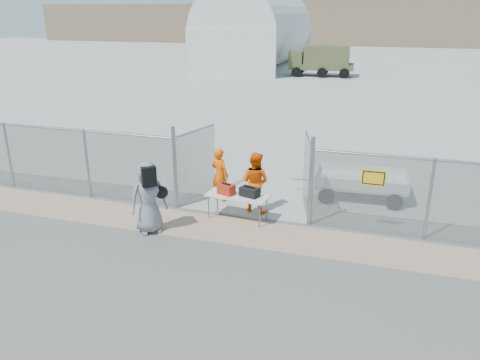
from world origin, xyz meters
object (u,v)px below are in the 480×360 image
(utility_trailer, at_px, (361,184))
(folding_table, at_px, (238,207))
(visitor, at_px, (148,197))
(security_worker_left, at_px, (220,175))
(security_worker_right, at_px, (255,182))

(utility_trailer, bearing_deg, folding_table, -142.86)
(visitor, bearing_deg, utility_trailer, -2.90)
(security_worker_left, relative_size, security_worker_right, 0.94)
(security_worker_right, relative_size, utility_trailer, 0.49)
(folding_table, distance_m, utility_trailer, 4.22)
(security_worker_right, bearing_deg, security_worker_left, -6.50)
(security_worker_left, height_order, utility_trailer, security_worker_left)
(security_worker_left, relative_size, utility_trailer, 0.46)
(folding_table, height_order, security_worker_right, security_worker_right)
(security_worker_left, xyz_separation_m, security_worker_right, (1.25, -0.45, 0.06))
(security_worker_right, relative_size, visitor, 0.92)
(security_worker_left, xyz_separation_m, visitor, (-1.04, -2.64, 0.14))
(folding_table, distance_m, security_worker_left, 1.59)
(folding_table, xyz_separation_m, visitor, (-1.99, -1.45, 0.61))
(folding_table, distance_m, security_worker_right, 0.95)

